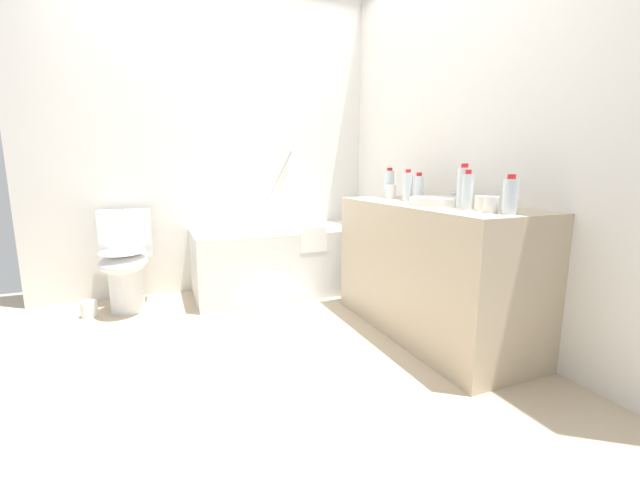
{
  "coord_description": "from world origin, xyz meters",
  "views": [
    {
      "loc": [
        -0.55,
        -2.16,
        1.05
      ],
      "look_at": [
        0.45,
        0.24,
        0.58
      ],
      "focal_mm": 22.37,
      "sensor_mm": 36.0,
      "label": 1
    }
  ],
  "objects_px": {
    "water_bottle_2": "(510,196)",
    "water_bottle_5": "(408,186)",
    "toilet": "(125,260)",
    "bath_mat": "(288,313)",
    "water_bottle_4": "(463,187)",
    "sink_faucet": "(461,199)",
    "water_bottle_1": "(467,191)",
    "drinking_glass_1": "(391,192)",
    "drinking_glass_2": "(491,205)",
    "water_bottle_0": "(389,184)",
    "sink_basin": "(436,201)",
    "drinking_glass_0": "(481,203)",
    "toilet_paper_roll": "(89,309)",
    "bathtub": "(289,257)",
    "water_bottle_3": "(419,188)"
  },
  "relations": [
    {
      "from": "bathtub",
      "to": "drinking_glass_0",
      "type": "xyz_separation_m",
      "value": [
        0.51,
        -1.61,
        0.58
      ]
    },
    {
      "from": "water_bottle_0",
      "to": "sink_basin",
      "type": "bearing_deg",
      "value": -94.95
    },
    {
      "from": "bathtub",
      "to": "drinking_glass_0",
      "type": "distance_m",
      "value": 1.78
    },
    {
      "from": "sink_faucet",
      "to": "water_bottle_3",
      "type": "height_order",
      "value": "water_bottle_3"
    },
    {
      "from": "water_bottle_1",
      "to": "drinking_glass_2",
      "type": "bearing_deg",
      "value": -88.89
    },
    {
      "from": "toilet",
      "to": "water_bottle_2",
      "type": "height_order",
      "value": "water_bottle_2"
    },
    {
      "from": "drinking_glass_0",
      "to": "toilet_paper_roll",
      "type": "xyz_separation_m",
      "value": [
        -2.03,
        1.56,
        -0.81
      ]
    },
    {
      "from": "toilet",
      "to": "water_bottle_4",
      "type": "relative_size",
      "value": 3.11
    },
    {
      "from": "toilet",
      "to": "bath_mat",
      "type": "distance_m",
      "value": 1.27
    },
    {
      "from": "water_bottle_2",
      "to": "drinking_glass_2",
      "type": "height_order",
      "value": "water_bottle_2"
    },
    {
      "from": "drinking_glass_1",
      "to": "drinking_glass_2",
      "type": "xyz_separation_m",
      "value": [
        -0.06,
        -0.99,
        -0.01
      ]
    },
    {
      "from": "sink_faucet",
      "to": "drinking_glass_0",
      "type": "distance_m",
      "value": 0.42
    },
    {
      "from": "water_bottle_0",
      "to": "sink_faucet",
      "type": "bearing_deg",
      "value": -77.47
    },
    {
      "from": "water_bottle_1",
      "to": "water_bottle_4",
      "type": "relative_size",
      "value": 0.86
    },
    {
      "from": "toilet",
      "to": "bath_mat",
      "type": "relative_size",
      "value": 1.32
    },
    {
      "from": "drinking_glass_1",
      "to": "water_bottle_0",
      "type": "bearing_deg",
      "value": 67.99
    },
    {
      "from": "sink_faucet",
      "to": "water_bottle_0",
      "type": "bearing_deg",
      "value": 102.53
    },
    {
      "from": "sink_faucet",
      "to": "water_bottle_5",
      "type": "distance_m",
      "value": 0.36
    },
    {
      "from": "water_bottle_2",
      "to": "water_bottle_5",
      "type": "distance_m",
      "value": 0.85
    },
    {
      "from": "sink_basin",
      "to": "bath_mat",
      "type": "distance_m",
      "value": 1.31
    },
    {
      "from": "bathtub",
      "to": "toilet",
      "type": "xyz_separation_m",
      "value": [
        -1.27,
        0.03,
        0.08
      ]
    },
    {
      "from": "water_bottle_0",
      "to": "water_bottle_3",
      "type": "distance_m",
      "value": 0.37
    },
    {
      "from": "water_bottle_5",
      "to": "bath_mat",
      "type": "xyz_separation_m",
      "value": [
        -0.72,
        0.39,
        -0.92
      ]
    },
    {
      "from": "water_bottle_1",
      "to": "drinking_glass_1",
      "type": "height_order",
      "value": "water_bottle_1"
    },
    {
      "from": "bathtub",
      "to": "sink_faucet",
      "type": "relative_size",
      "value": 10.37
    },
    {
      "from": "water_bottle_1",
      "to": "water_bottle_0",
      "type": "bearing_deg",
      "value": 84.16
    },
    {
      "from": "toilet",
      "to": "water_bottle_0",
      "type": "bearing_deg",
      "value": 73.96
    },
    {
      "from": "sink_basin",
      "to": "bath_mat",
      "type": "relative_size",
      "value": 0.56
    },
    {
      "from": "sink_basin",
      "to": "water_bottle_4",
      "type": "height_order",
      "value": "water_bottle_4"
    },
    {
      "from": "water_bottle_4",
      "to": "drinking_glass_0",
      "type": "relative_size",
      "value": 3.14
    },
    {
      "from": "drinking_glass_2",
      "to": "bath_mat",
      "type": "height_order",
      "value": "drinking_glass_2"
    },
    {
      "from": "water_bottle_2",
      "to": "toilet_paper_roll",
      "type": "distance_m",
      "value": 2.81
    },
    {
      "from": "water_bottle_5",
      "to": "toilet_paper_roll",
      "type": "height_order",
      "value": "water_bottle_5"
    },
    {
      "from": "water_bottle_4",
      "to": "sink_faucet",
      "type": "bearing_deg",
      "value": 49.51
    },
    {
      "from": "water_bottle_3",
      "to": "bathtub",
      "type": "bearing_deg",
      "value": 119.95
    },
    {
      "from": "sink_basin",
      "to": "drinking_glass_1",
      "type": "height_order",
      "value": "drinking_glass_1"
    },
    {
      "from": "water_bottle_1",
      "to": "water_bottle_2",
      "type": "xyz_separation_m",
      "value": [
        0.03,
        -0.25,
        -0.01
      ]
    },
    {
      "from": "water_bottle_0",
      "to": "toilet_paper_roll",
      "type": "bearing_deg",
      "value": 164.51
    },
    {
      "from": "toilet",
      "to": "sink_faucet",
      "type": "distance_m",
      "value": 2.4
    },
    {
      "from": "water_bottle_4",
      "to": "drinking_glass_2",
      "type": "xyz_separation_m",
      "value": [
        -0.04,
        -0.24,
        -0.07
      ]
    },
    {
      "from": "water_bottle_5",
      "to": "bath_mat",
      "type": "distance_m",
      "value": 1.24
    },
    {
      "from": "water_bottle_2",
      "to": "water_bottle_5",
      "type": "height_order",
      "value": "water_bottle_5"
    },
    {
      "from": "bath_mat",
      "to": "water_bottle_2",
      "type": "bearing_deg",
      "value": -60.54
    },
    {
      "from": "toilet",
      "to": "water_bottle_0",
      "type": "relative_size",
      "value": 3.4
    },
    {
      "from": "water_bottle_5",
      "to": "drinking_glass_1",
      "type": "relative_size",
      "value": 2.16
    },
    {
      "from": "sink_faucet",
      "to": "water_bottle_0",
      "type": "distance_m",
      "value": 0.63
    },
    {
      "from": "toilet",
      "to": "sink_basin",
      "type": "relative_size",
      "value": 2.36
    },
    {
      "from": "bath_mat",
      "to": "toilet_paper_roll",
      "type": "xyz_separation_m",
      "value": [
        -1.33,
        0.49,
        0.05
      ]
    },
    {
      "from": "sink_faucet",
      "to": "water_bottle_3",
      "type": "bearing_deg",
      "value": 120.32
    },
    {
      "from": "toilet",
      "to": "drinking_glass_0",
      "type": "height_order",
      "value": "drinking_glass_0"
    }
  ]
}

